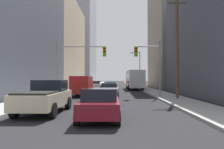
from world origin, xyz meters
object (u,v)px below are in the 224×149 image
at_px(cargo_van_red, 82,85).
at_px(sedan_maroon, 100,104).
at_px(traffic_signal_near_right, 149,60).
at_px(traffic_signal_near_left, 79,59).
at_px(city_bus, 134,79).
at_px(sedan_white, 96,85).
at_px(sedan_blue, 110,87).
at_px(sedan_silver, 110,90).
at_px(pickup_truck_beige, 46,97).

height_order(cargo_van_red, sedan_maroon, cargo_van_red).
bearing_deg(traffic_signal_near_right, traffic_signal_near_left, 179.99).
xyz_separation_m(city_bus, sedan_white, (-7.47, 4.74, -1.16)).
bearing_deg(sedan_blue, city_bus, 65.39).
bearing_deg(sedan_white, traffic_signal_near_left, -89.41).
xyz_separation_m(sedan_white, traffic_signal_near_left, (0.23, -21.90, 3.34)).
bearing_deg(sedan_silver, sedan_blue, 91.41).
distance_m(sedan_silver, sedan_white, 21.85).
height_order(sedan_maroon, sedan_blue, same).
relative_size(sedan_maroon, sedan_silver, 0.99).
relative_size(city_bus, sedan_white, 2.72).
relative_size(cargo_van_red, sedan_blue, 1.24).
distance_m(cargo_van_red, sedan_white, 19.94).
xyz_separation_m(city_bus, pickup_truck_beige, (-7.34, -27.72, -1.00)).
bearing_deg(city_bus, sedan_silver, -103.31).
bearing_deg(city_bus, sedan_maroon, -97.64).
bearing_deg(sedan_white, cargo_van_red, -89.29).
xyz_separation_m(pickup_truck_beige, traffic_signal_near_right, (7.53, 10.55, 3.06)).
relative_size(city_bus, traffic_signal_near_left, 1.92).
bearing_deg(sedan_white, sedan_silver, -80.81).
relative_size(pickup_truck_beige, sedan_white, 1.27).
relative_size(sedan_blue, traffic_signal_near_right, 0.70).
relative_size(sedan_maroon, sedan_white, 1.00).
distance_m(city_bus, sedan_white, 8.92).
bearing_deg(city_bus, traffic_signal_near_right, -89.39).
bearing_deg(sedan_white, pickup_truck_beige, -89.78).
bearing_deg(traffic_signal_near_right, cargo_van_red, 165.11).
bearing_deg(traffic_signal_near_right, sedan_white, 109.26).
distance_m(sedan_maroon, sedan_silver, 13.05).
bearing_deg(sedan_blue, traffic_signal_near_left, -110.87).
relative_size(sedan_silver, sedan_blue, 1.01).
bearing_deg(traffic_signal_near_left, pickup_truck_beige, -90.54).
height_order(pickup_truck_beige, sedan_white, pickup_truck_beige).
bearing_deg(pickup_truck_beige, sedan_maroon, -33.00).
bearing_deg(sedan_silver, cargo_van_red, 153.23).
height_order(sedan_silver, traffic_signal_near_left, traffic_signal_near_left).
bearing_deg(pickup_truck_beige, sedan_silver, 72.84).
relative_size(cargo_van_red, traffic_signal_near_right, 0.87).
bearing_deg(traffic_signal_near_left, sedan_maroon, -75.73).
bearing_deg(traffic_signal_near_left, city_bus, 67.12).
xyz_separation_m(city_bus, cargo_van_red, (-7.22, -15.19, -0.64)).
height_order(city_bus, sedan_blue, city_bus).
bearing_deg(sedan_silver, traffic_signal_near_left, -174.20).
bearing_deg(sedan_white, city_bus, -32.39).
relative_size(pickup_truck_beige, traffic_signal_near_left, 0.90).
height_order(sedan_blue, traffic_signal_near_left, traffic_signal_near_left).
xyz_separation_m(cargo_van_red, traffic_signal_near_right, (7.41, -1.97, 2.71)).
bearing_deg(sedan_silver, sedan_white, 99.19).
xyz_separation_m(pickup_truck_beige, sedan_maroon, (3.34, -2.17, -0.16)).
xyz_separation_m(city_bus, sedan_silver, (-3.98, -16.83, -1.16)).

